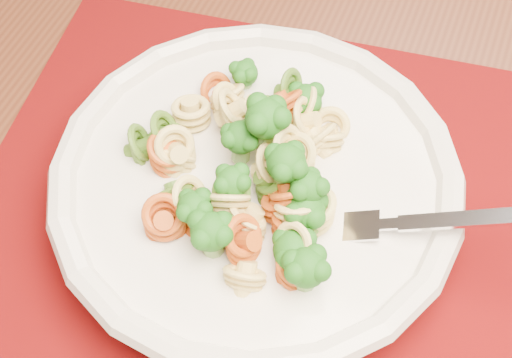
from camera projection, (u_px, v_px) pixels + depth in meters
The scene contains 5 objects.
dining_table at pixel (283, 124), 0.71m from camera, with size 1.58×1.24×0.79m.
placemat at pixel (274, 195), 0.53m from camera, with size 0.43×0.34×0.00m, color #540703.
pasta_bowl at pixel (256, 186), 0.50m from camera, with size 0.29×0.29×0.05m.
pasta_broccoli_heap at pixel (256, 174), 0.48m from camera, with size 0.24×0.24×0.06m, color #DDB86D, non-canonical shape.
fork at pixel (360, 226), 0.46m from camera, with size 0.19×0.02×0.01m, color silver, non-canonical shape.
Camera 1 is at (-0.01, -0.46, 1.24)m, focal length 50.00 mm.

